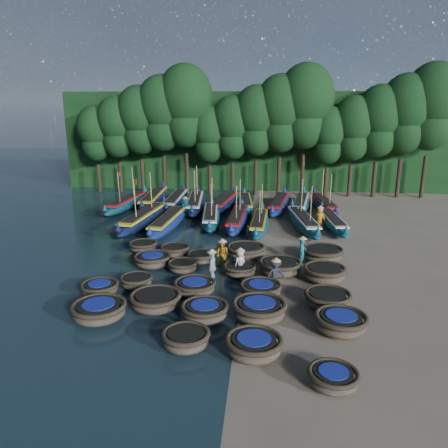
# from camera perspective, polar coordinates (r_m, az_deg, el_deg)

# --- Properties ---
(ground) EXTENTS (120.00, 120.00, 0.00)m
(ground) POSITION_cam_1_polar(r_m,az_deg,el_deg) (24.90, 2.68, -5.66)
(ground) COLOR #7E705C
(ground) RESTS_ON ground
(foliage_wall) EXTENTS (40.00, 3.00, 10.00)m
(foliage_wall) POSITION_cam_1_polar(r_m,az_deg,el_deg) (46.84, 4.18, 10.75)
(foliage_wall) COLOR black
(foliage_wall) RESTS_ON ground
(coracle_2) EXTENTS (1.95, 1.95, 0.74)m
(coracle_2) POSITION_cam_1_polar(r_m,az_deg,el_deg) (17.14, -4.99, -14.72)
(coracle_2) COLOR brown
(coracle_2) RESTS_ON ground
(coracle_3) EXTENTS (2.50, 2.50, 0.79)m
(coracle_3) POSITION_cam_1_polar(r_m,az_deg,el_deg) (16.65, 3.92, -15.55)
(coracle_3) COLOR brown
(coracle_3) RESTS_ON ground
(coracle_4) EXTENTS (1.81, 1.81, 0.64)m
(coracle_4) POSITION_cam_1_polar(r_m,az_deg,el_deg) (15.56, 14.07, -18.93)
(coracle_4) COLOR brown
(coracle_4) RESTS_ON ground
(coracle_5) EXTENTS (2.62, 2.62, 0.80)m
(coracle_5) POSITION_cam_1_polar(r_m,az_deg,el_deg) (19.77, -16.01, -10.80)
(coracle_5) COLOR brown
(coracle_5) RESTS_ON ground
(coracle_6) EXTENTS (2.80, 2.80, 0.78)m
(coracle_6) POSITION_cam_1_polar(r_m,az_deg,el_deg) (20.18, -8.92, -9.83)
(coracle_6) COLOR brown
(coracle_6) RESTS_ON ground
(coracle_7) EXTENTS (2.54, 2.54, 0.74)m
(coracle_7) POSITION_cam_1_polar(r_m,az_deg,el_deg) (19.08, -2.52, -11.27)
(coracle_7) COLOR brown
(coracle_7) RESTS_ON ground
(coracle_8) EXTENTS (2.39, 2.39, 0.84)m
(coracle_8) POSITION_cam_1_polar(r_m,az_deg,el_deg) (19.11, 4.62, -11.06)
(coracle_8) COLOR brown
(coracle_8) RESTS_ON ground
(coracle_9) EXTENTS (2.20, 2.20, 0.82)m
(coracle_9) POSITION_cam_1_polar(r_m,az_deg,el_deg) (18.68, 15.02, -12.32)
(coracle_9) COLOR brown
(coracle_9) RESTS_ON ground
(coracle_10) EXTENTS (1.85, 1.85, 0.67)m
(coracle_10) POSITION_cam_1_polar(r_m,az_deg,el_deg) (22.11, -15.92, -8.08)
(coracle_10) COLOR brown
(coracle_10) RESTS_ON ground
(coracle_11) EXTENTS (1.98, 1.98, 0.65)m
(coracle_11) POSITION_cam_1_polar(r_m,az_deg,el_deg) (22.54, -11.37, -7.33)
(coracle_11) COLOR brown
(coracle_11) RESTS_ON ground
(coracle_12) EXTENTS (2.56, 2.56, 0.67)m
(coracle_12) POSITION_cam_1_polar(r_m,az_deg,el_deg) (21.50, -3.84, -8.16)
(coracle_12) COLOR brown
(coracle_12) RESTS_ON ground
(coracle_13) EXTENTS (2.42, 2.42, 0.69)m
(coracle_13) POSITION_cam_1_polar(r_m,az_deg,el_deg) (21.24, 4.83, -8.47)
(coracle_13) COLOR brown
(coracle_13) RESTS_ON ground
(coracle_14) EXTENTS (2.59, 2.59, 0.76)m
(coracle_14) POSITION_cam_1_polar(r_m,az_deg,el_deg) (20.66, 13.38, -9.49)
(coracle_14) COLOR brown
(coracle_14) RESTS_ON ground
(coracle_15) EXTENTS (2.31, 2.31, 0.75)m
(coracle_15) POSITION_cam_1_polar(r_m,az_deg,el_deg) (25.06, -9.32, -4.66)
(coracle_15) COLOR brown
(coracle_15) RESTS_ON ground
(coracle_16) EXTENTS (1.64, 1.64, 0.66)m
(coracle_16) POSITION_cam_1_polar(r_m,az_deg,el_deg) (24.11, -5.40, -5.50)
(coracle_16) COLOR brown
(coracle_16) RESTS_ON ground
(coracle_17) EXTENTS (1.82, 1.82, 0.67)m
(coracle_17) POSITION_cam_1_polar(r_m,az_deg,el_deg) (23.54, 2.09, -5.96)
(coracle_17) COLOR brown
(coracle_17) RESTS_ON ground
(coracle_18) EXTENTS (2.58, 2.58, 0.83)m
(coracle_18) POSITION_cam_1_polar(r_m,az_deg,el_deg) (23.85, 7.32, -5.55)
(coracle_18) COLOR brown
(coracle_18) RESTS_ON ground
(coracle_19) EXTENTS (2.68, 2.68, 0.85)m
(coracle_19) POSITION_cam_1_polar(r_m,az_deg,el_deg) (23.38, 13.00, -6.27)
(coracle_19) COLOR brown
(coracle_19) RESTS_ON ground
(coracle_20) EXTENTS (2.02, 2.02, 0.64)m
(coracle_20) POSITION_cam_1_polar(r_m,az_deg,el_deg) (27.68, -10.51, -2.86)
(coracle_20) COLOR brown
(coracle_20) RESTS_ON ground
(coracle_21) EXTENTS (2.06, 2.06, 0.71)m
(coracle_21) POSITION_cam_1_polar(r_m,az_deg,el_deg) (26.51, -6.41, -3.46)
(coracle_21) COLOR brown
(coracle_21) RESTS_ON ground
(coracle_22) EXTENTS (2.01, 2.01, 0.65)m
(coracle_22) POSITION_cam_1_polar(r_m,az_deg,el_deg) (25.39, -2.97, -4.34)
(coracle_22) COLOR brown
(coracle_22) RESTS_ON ground
(coracle_23) EXTENTS (2.77, 2.77, 0.85)m
(coracle_23) POSITION_cam_1_polar(r_m,az_deg,el_deg) (26.01, 2.88, -3.57)
(coracle_23) COLOR brown
(coracle_23) RESTS_ON ground
(coracle_24) EXTENTS (2.97, 2.97, 0.84)m
(coracle_24) POSITION_cam_1_polar(r_m,az_deg,el_deg) (26.24, 12.74, -3.79)
(coracle_24) COLOR brown
(coracle_24) RESTS_ON ground
(long_boat_2) EXTENTS (2.70, 9.09, 3.89)m
(long_boat_2) POSITION_cam_1_polar(r_m,az_deg,el_deg) (33.17, -10.41, 0.72)
(long_boat_2) COLOR #10123C
(long_boat_2) RESTS_ON ground
(long_boat_3) EXTENTS (2.13, 8.49, 1.50)m
(long_boat_3) POSITION_cam_1_polar(r_m,az_deg,el_deg) (32.08, -7.31, 0.25)
(long_boat_3) COLOR navy
(long_boat_3) RESTS_ON ground
(long_boat_4) EXTENTS (2.14, 7.93, 3.38)m
(long_boat_4) POSITION_cam_1_polar(r_m,az_deg,el_deg) (33.48, -1.75, 0.98)
(long_boat_4) COLOR #0D474C
(long_boat_4) RESTS_ON ground
(long_boat_5) EXTENTS (1.71, 7.98, 3.39)m
(long_boat_5) POSITION_cam_1_polar(r_m,az_deg,el_deg) (32.63, 1.71, 0.58)
(long_boat_5) COLOR navy
(long_boat_5) RESTS_ON ground
(long_boat_6) EXTENTS (1.70, 7.54, 3.21)m
(long_boat_6) POSITION_cam_1_polar(r_m,az_deg,el_deg) (31.84, 4.63, 0.10)
(long_boat_6) COLOR #0D474C
(long_boat_6) RESTS_ON ground
(long_boat_7) EXTENTS (2.67, 8.17, 3.51)m
(long_boat_7) POSITION_cam_1_polar(r_m,az_deg,el_deg) (32.49, 10.31, 0.30)
(long_boat_7) COLOR #0D474C
(long_boat_7) RESTS_ON ground
(long_boat_8) EXTENTS (2.03, 7.45, 1.32)m
(long_boat_8) POSITION_cam_1_polar(r_m,az_deg,el_deg) (33.13, 13.96, 0.28)
(long_boat_8) COLOR #0D474C
(long_boat_8) RESTS_ON ground
(long_boat_9) EXTENTS (2.53, 8.19, 3.51)m
(long_boat_9) POSITION_cam_1_polar(r_m,az_deg,el_deg) (38.74, -12.56, 2.69)
(long_boat_9) COLOR #0D474C
(long_boat_9) RESTS_ON ground
(long_boat_10) EXTENTS (1.91, 9.20, 1.62)m
(long_boat_10) POSITION_cam_1_polar(r_m,az_deg,el_deg) (39.66, -9.17, 3.26)
(long_boat_10) COLOR #10123C
(long_boat_10) RESTS_ON ground
(long_boat_11) EXTENTS (1.52, 8.37, 1.47)m
(long_boat_11) POSITION_cam_1_polar(r_m,az_deg,el_deg) (38.97, -6.32, 3.06)
(long_boat_11) COLOR #10123C
(long_boat_11) RESTS_ON ground
(long_boat_12) EXTENTS (2.28, 8.61, 3.67)m
(long_boat_12) POSITION_cam_1_polar(r_m,az_deg,el_deg) (37.71, -3.79, 2.72)
(long_boat_12) COLOR #10123C
(long_boat_12) RESTS_ON ground
(long_boat_13) EXTENTS (2.56, 7.74, 1.38)m
(long_boat_13) POSITION_cam_1_polar(r_m,az_deg,el_deg) (38.08, 0.10, 2.80)
(long_boat_13) COLOR #10123C
(long_boat_13) RESTS_ON ground
(long_boat_14) EXTENTS (1.93, 7.41, 1.31)m
(long_boat_14) POSITION_cam_1_polar(r_m,az_deg,el_deg) (38.03, 2.84, 2.72)
(long_boat_14) COLOR #0D474C
(long_boat_14) RESTS_ON ground
(long_boat_15) EXTENTS (2.69, 8.10, 1.44)m
(long_boat_15) POSITION_cam_1_polar(r_m,az_deg,el_deg) (37.73, 7.18, 2.58)
(long_boat_15) COLOR navy
(long_boat_15) RESTS_ON ground
(long_boat_16) EXTENTS (2.49, 7.93, 1.41)m
(long_boat_16) POSITION_cam_1_polar(r_m,az_deg,el_deg) (38.16, 10.01, 2.60)
(long_boat_16) COLOR #0D474C
(long_boat_16) RESTS_ON ground
(long_boat_17) EXTENTS (2.29, 8.04, 3.44)m
(long_boat_17) POSITION_cam_1_polar(r_m,az_deg,el_deg) (38.32, 12.91, 2.50)
(long_boat_17) COLOR #10123C
(long_boat_17) RESTS_ON ground
(fisherman_0) EXTENTS (0.85, 0.87, 1.71)m
(fisherman_0) POSITION_cam_1_polar(r_m,az_deg,el_deg) (23.41, 2.13, -4.92)
(fisherman_0) COLOR silver
(fisherman_0) RESTS_ON ground
(fisherman_1) EXTENTS (0.59, 0.72, 1.89)m
(fisherman_1) POSITION_cam_1_polar(r_m,az_deg,el_deg) (25.13, 10.17, -3.40)
(fisherman_1) COLOR #175961
(fisherman_1) RESTS_ON ground
(fisherman_2) EXTENTS (0.99, 0.96, 1.81)m
(fisherman_2) POSITION_cam_1_polar(r_m,az_deg,el_deg) (24.53, -0.20, -3.84)
(fisherman_2) COLOR orange
(fisherman_2) RESTS_ON ground
(fisherman_3) EXTENTS (1.16, 0.99, 1.75)m
(fisherman_3) POSITION_cam_1_polar(r_m,az_deg,el_deg) (22.01, 6.76, -6.43)
(fisherman_3) COLOR black
(fisherman_3) RESTS_ON ground
(fisherman_4) EXTENTS (0.52, 1.06, 1.96)m
(fisherman_4) POSITION_cam_1_polar(r_m,az_deg,el_deg) (22.48, -1.57, -5.50)
(fisherman_4) COLOR silver
(fisherman_4) RESTS_ON ground
(fisherman_5) EXTENTS (1.47, 1.56, 1.95)m
(fisherman_5) POSITION_cam_1_polar(r_m,az_deg,el_deg) (34.71, -5.06, 2.09)
(fisherman_5) COLOR #175961
(fisherman_5) RESTS_ON ground
(fisherman_6) EXTENTS (0.98, 0.90, 1.88)m
(fisherman_6) POSITION_cam_1_polar(r_m,az_deg,el_deg) (32.64, 12.42, 0.87)
(fisherman_6) COLOR orange
(fisherman_6) RESTS_ON ground
(tree_0) EXTENTS (3.68, 3.68, 8.68)m
(tree_0) POSITION_cam_1_polar(r_m,az_deg,el_deg) (46.49, -16.44, 11.33)
(tree_0) COLOR black
(tree_0) RESTS_ON ground
(tree_1) EXTENTS (4.09, 4.09, 9.65)m
(tree_1) POSITION_cam_1_polar(r_m,az_deg,el_deg) (45.65, -13.76, 12.29)
(tree_1) COLOR black
(tree_1) RESTS_ON ground
(tree_2) EXTENTS (4.51, 4.51, 10.63)m
(tree_2) POSITION_cam_1_polar(r_m,az_deg,el_deg) (44.93, -10.97, 13.27)
(tree_2) COLOR black
(tree_2) RESTS_ON ground
(tree_3) EXTENTS (4.92, 4.92, 11.60)m
(tree_3) POSITION_cam_1_polar(r_m,az_deg,el_deg) (44.33, -8.07, 14.24)
(tree_3) COLOR black
(tree_3) RESTS_ON ground
(tree_4) EXTENTS (5.34, 5.34, 12.58)m
(tree_4) POSITION_cam_1_polar(r_m,az_deg,el_deg) (43.85, -5.07, 15.20)
(tree_4) COLOR black
(tree_4) RESTS_ON ground
(tree_5) EXTENTS (3.68, 3.68, 8.68)m
(tree_5) POSITION_cam_1_polar(r_m,az_deg,el_deg) (43.61, -1.95, 11.69)
(tree_5) COLOR black
(tree_5) RESTS_ON ground
(tree_6) EXTENTS (4.09, 4.09, 9.65)m
(tree_6) POSITION_cam_1_polar(r_m,az_deg,el_deg) (43.34, 1.14, 12.56)
(tree_6) COLOR black
(tree_6) RESTS_ON ground
(tree_7) EXTENTS (4.51, 4.51, 10.63)m
(tree_7) POSITION_cam_1_polar(r_m,az_deg,el_deg) (43.19, 4.27, 13.41)
(tree_7) COLOR black
(tree_7) RESTS_ON ground
(tree_8) EXTENTS (4.92, 4.92, 11.60)m
(tree_8) POSITION_cam_1_polar(r_m,az_deg,el_deg) (43.18, 7.44, 14.22)
(tree_8) COLOR black
(tree_8) RESTS_ON ground
(tree_9) EXTENTS (5.34, 5.34, 12.58)m
(tree_9) POSITION_cam_1_polar(r_m,az_deg,el_deg) (43.31, 10.62, 14.99)
(tree_9) COLOR black
(tree_9) RESTS_ON ground
(tree_10) EXTENTS (3.68, 3.68, 8.68)m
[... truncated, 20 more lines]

